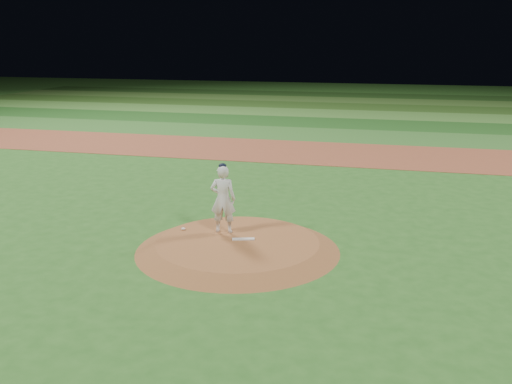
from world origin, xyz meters
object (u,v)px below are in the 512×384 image
pitching_rubber (243,239)px  rosin_bag (183,229)px  pitchers_mound (238,246)px  pitcher_on_mound (223,199)px

pitching_rubber → rosin_bag: bearing=151.5°
pitching_rubber → pitchers_mound: bearing=-143.3°
pitching_rubber → pitcher_on_mound: size_ratio=0.31×
pitchers_mound → rosin_bag: size_ratio=45.39×
rosin_bag → pitching_rubber: bearing=-11.0°
pitchers_mound → pitching_rubber: bearing=54.2°
pitching_rubber → pitcher_on_mound: pitcher_on_mound is taller
pitching_rubber → rosin_bag: (-1.88, 0.37, 0.02)m
pitchers_mound → pitcher_on_mound: pitcher_on_mound is taller
rosin_bag → pitcher_on_mound: pitcher_on_mound is taller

